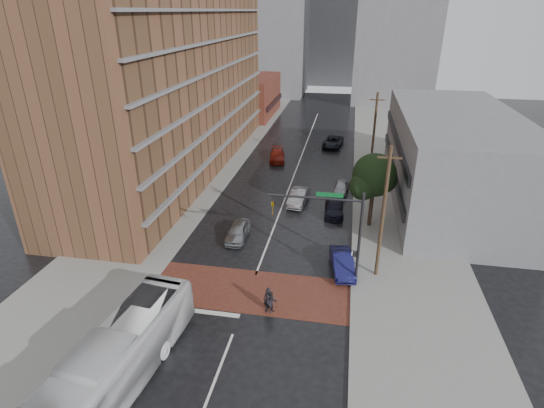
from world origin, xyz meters
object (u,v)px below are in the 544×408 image
Objects in this scene: car_travel_c at (277,155)px; car_parked_mid at (334,207)px; car_travel_b at (298,197)px; transit_bus at (117,360)px; car_travel_a at (238,231)px; pedestrian_a at (268,300)px; car_parked_far at (341,187)px; pedestrian_b at (271,302)px; car_parked_near at (342,263)px; suv_travel at (333,142)px.

car_travel_c reaches higher than car_parked_mid.
transit_bus is at bearing -99.10° from car_travel_b.
car_travel_a is 10.24m from car_parked_mid.
car_parked_far is (3.95, 21.02, -0.27)m from pedestrian_a.
transit_bus is 6.64× the size of pedestrian_a.
car_parked_mid reaches higher than car_parked_far.
pedestrian_b is 0.32× the size of car_travel_c.
car_parked_near is 15.34m from car_parked_far.
car_travel_b is 5.59m from car_parked_far.
car_travel_a is 9.22m from car_travel_b.
car_parked_near reaches higher than car_parked_mid.
car_parked_near is at bearing -83.36° from car_parked_far.
car_parked_near is 1.16× the size of car_parked_far.
car_travel_c is 10.18m from suv_travel.
car_travel_a is at bearing 103.37° from pedestrian_b.
pedestrian_a is 0.38× the size of car_travel_c.
pedestrian_b reaches higher than car_travel_c.
car_parked_near is 9.99m from car_parked_mid.
car_parked_far is at bearing 89.94° from pedestrian_a.
suv_travel is at bearing 100.27° from car_parked_far.
car_travel_b is at bearing -89.40° from suv_travel.
pedestrian_a reaches higher than car_parked_near.
pedestrian_a reaches higher than car_parked_mid.
pedestrian_a is at bearing -104.94° from car_parked_mid.
pedestrian_a reaches higher than car_parked_far.
car_parked_far is at bearing 66.34° from pedestrian_b.
car_parked_far is (4.17, 3.72, -0.10)m from car_travel_b.
car_parked_mid is at bearing 64.63° from pedestrian_b.
car_travel_a is (-4.42, 9.10, -0.20)m from pedestrian_a.
transit_bus reaches higher than car_parked_mid.
transit_bus is 9.75m from pedestrian_a.
car_parked_mid is at bearing 72.35° from transit_bus.
suv_travel is at bearing 85.03° from transit_bus.
pedestrian_a is at bearing 166.49° from pedestrian_b.
car_travel_c is 16.82m from car_parked_mid.
car_parked_mid is at bearing -19.25° from car_travel_b.
transit_bus is at bearing -93.65° from suv_travel.
car_parked_near reaches higher than car_parked_far.
car_parked_mid is (9.98, 22.84, -1.03)m from transit_bus.
car_travel_a is at bearing 126.51° from pedestrian_a.
pedestrian_b is 10.20m from car_travel_a.
car_travel_a is 21.25m from car_travel_c.
pedestrian_a is 0.44× the size of car_travel_a.
pedestrian_b is 37.93m from suv_travel.
pedestrian_a is 17.31m from car_travel_b.
pedestrian_a is 16.00m from car_parked_mid.
car_parked_far is at bearing -56.37° from car_travel_c.
car_parked_near is at bearing 55.31° from transit_bus.
suv_travel is (2.20, 37.88, -0.17)m from pedestrian_a.
transit_bus is 2.51× the size of car_travel_c.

